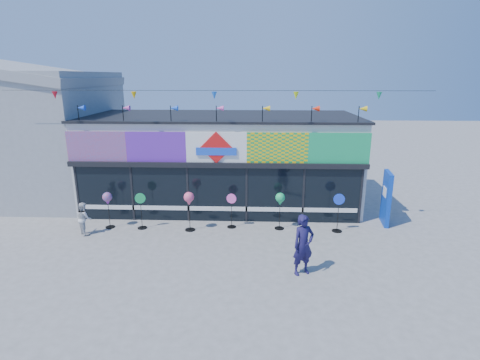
# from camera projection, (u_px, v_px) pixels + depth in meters

# --- Properties ---
(ground) EXTENTS (80.00, 80.00, 0.00)m
(ground) POSITION_uv_depth(u_px,v_px,m) (207.00, 260.00, 12.28)
(ground) COLOR slate
(ground) RESTS_ON ground
(kite_shop) EXTENTS (16.00, 5.70, 5.31)m
(kite_shop) POSITION_uv_depth(u_px,v_px,m) (222.00, 160.00, 17.44)
(kite_shop) COLOR silver
(kite_shop) RESTS_ON ground
(neighbour_building) EXTENTS (8.18, 7.20, 6.87)m
(neighbour_building) POSITION_uv_depth(u_px,v_px,m) (23.00, 130.00, 18.53)
(neighbour_building) COLOR #97999C
(neighbour_building) RESTS_ON ground
(blue_sign) EXTENTS (0.29, 1.09, 2.17)m
(blue_sign) POSITION_uv_depth(u_px,v_px,m) (386.00, 198.00, 15.00)
(blue_sign) COLOR #0B39AE
(blue_sign) RESTS_ON ground
(spinner_0) EXTENTS (0.37, 0.37, 1.46)m
(spinner_0) POSITION_uv_depth(u_px,v_px,m) (108.00, 200.00, 14.58)
(spinner_0) COLOR black
(spinner_0) RESTS_ON ground
(spinner_1) EXTENTS (0.41, 0.37, 1.45)m
(spinner_1) POSITION_uv_depth(u_px,v_px,m) (141.00, 210.00, 14.60)
(spinner_1) COLOR black
(spinner_1) RESTS_ON ground
(spinner_2) EXTENTS (0.39, 0.39, 1.56)m
(spinner_2) POSITION_uv_depth(u_px,v_px,m) (189.00, 200.00, 14.29)
(spinner_2) COLOR black
(spinner_2) RESTS_ON ground
(spinner_3) EXTENTS (0.39, 0.36, 1.40)m
(spinner_3) POSITION_uv_depth(u_px,v_px,m) (232.00, 210.00, 14.71)
(spinner_3) COLOR black
(spinner_3) RESTS_ON ground
(spinner_4) EXTENTS (0.37, 0.37, 1.48)m
(spinner_4) POSITION_uv_depth(u_px,v_px,m) (280.00, 200.00, 14.45)
(spinner_4) COLOR black
(spinner_4) RESTS_ON ground
(spinner_5) EXTENTS (0.43, 0.39, 1.52)m
(spinner_5) POSITION_uv_depth(u_px,v_px,m) (338.00, 212.00, 14.30)
(spinner_5) COLOR black
(spinner_5) RESTS_ON ground
(adult_man) EXTENTS (0.82, 0.70, 1.89)m
(adult_man) POSITION_uv_depth(u_px,v_px,m) (303.00, 245.00, 11.18)
(adult_man) COLOR #1A1543
(adult_man) RESTS_ON ground
(child) EXTENTS (0.67, 0.69, 1.25)m
(child) POSITION_uv_depth(u_px,v_px,m) (84.00, 218.00, 14.13)
(child) COLOR silver
(child) RESTS_ON ground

